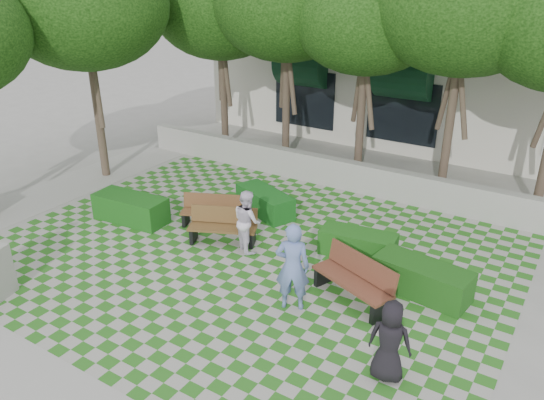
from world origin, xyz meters
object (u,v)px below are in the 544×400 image
Objects in this scene: person_dark at (390,341)px; hedge_west at (131,208)px; bench_west at (212,211)px; person_white at (247,221)px; bench_mid at (223,227)px; hedge_midleft at (265,202)px; hedge_east at (422,279)px; hedge_midright at (358,244)px; person_blue at (292,267)px; bench_east at (354,280)px.

hedge_west is at bearing -23.07° from person_dark.
bench_west is 1.07× the size of person_white.
person_white is at bearing -23.19° from bench_mid.
bench_west is 0.88× the size of hedge_midleft.
hedge_east is (5.75, -0.20, -0.05)m from bench_west.
hedge_midright is (3.96, 0.56, -0.09)m from bench_west.
person_blue is 2.53m from person_dark.
bench_mid is at bearing 34.69° from person_white.
person_dark is (2.37, -0.89, -0.20)m from person_blue.
hedge_midright is (-0.69, 1.74, -0.16)m from bench_east.
person_dark is (1.42, -1.80, 0.27)m from bench_east.
person_white is (-2.13, 1.50, -0.17)m from person_blue.
bench_mid is 2.88m from hedge_west.
hedge_midleft is 0.92× the size of hedge_west.
bench_mid reaches higher than hedge_east.
hedge_west is at bearing -179.17° from bench_west.
bench_east is 1.18× the size of bench_west.
hedge_east is at bearing -161.57° from person_blue.
hedge_west is 8.34m from person_dark.
person_blue is at bearing -11.13° from hedge_west.
hedge_midleft is 2.19m from person_white.
bench_west reaches higher than hedge_midleft.
bench_west is 1.72m from person_white.
person_dark is at bearing -13.98° from hedge_west.
hedge_midleft is 6.88m from person_dark.
bench_mid reaches higher than hedge_midleft.
person_blue reaches higher than person_dark.
person_dark is (2.11, -3.53, 0.43)m from hedge_midright.
person_dark is at bearing 135.27° from person_blue.
person_dark reaches higher than hedge_midleft.
bench_west is 0.83× the size of hedge_east.
hedge_midleft is at bearing -74.13° from person_blue.
hedge_east reaches higher than hedge_midleft.
hedge_midleft is (-3.18, 0.84, 0.02)m from hedge_midright.
bench_east is 1.48m from hedge_east.
bench_west reaches higher than hedge_west.
hedge_west reaches higher than hedge_midright.
bench_west is 2.23m from hedge_west.
hedge_midleft is at bearing -48.66° from person_dark.
person_blue reaches higher than bench_west.
bench_east is 1.09× the size of hedge_midright.
hedge_east is 2.84m from person_blue.
bench_mid is 2.01m from hedge_midleft.
bench_west is 4.28m from person_blue.
person_blue is at bearing -29.67° from person_dark.
person_dark is (5.29, -4.37, 0.41)m from hedge_midleft.
hedge_midleft reaches higher than hedge_midright.
bench_mid is 0.94× the size of hedge_midleft.
hedge_midleft is (0.77, 1.41, -0.07)m from bench_west.
hedge_midleft is (-0.06, 2.00, -0.10)m from bench_mid.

